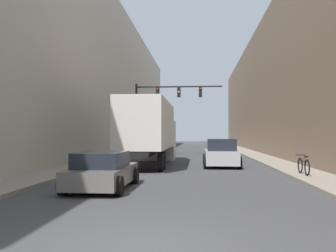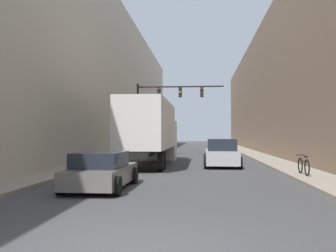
# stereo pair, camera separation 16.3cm
# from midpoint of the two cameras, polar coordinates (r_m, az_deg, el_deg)

# --- Properties ---
(ground_plane) EXTENTS (200.00, 200.00, 0.00)m
(ground_plane) POSITION_cam_midpoint_polar(r_m,az_deg,el_deg) (6.73, -4.24, -18.06)
(ground_plane) COLOR #424244
(sidewalk_right) EXTENTS (2.02, 80.00, 0.15)m
(sidewalk_right) POSITION_cam_midpoint_polar(r_m,az_deg,el_deg) (36.74, 12.43, -4.16)
(sidewalk_right) COLOR gray
(sidewalk_right) RESTS_ON ground
(sidewalk_left) EXTENTS (2.02, 80.00, 0.15)m
(sidewalk_left) POSITION_cam_midpoint_polar(r_m,az_deg,el_deg) (37.06, -6.11, -4.15)
(sidewalk_left) COLOR gray
(sidewalk_left) RESTS_ON ground
(building_right) EXTENTS (6.00, 80.00, 12.99)m
(building_right) POSITION_cam_midpoint_polar(r_m,az_deg,el_deg) (37.72, 18.46, 5.72)
(building_right) COLOR #846B56
(building_right) RESTS_ON ground
(building_left) EXTENTS (6.00, 80.00, 15.30)m
(building_left) POSITION_cam_midpoint_polar(r_m,az_deg,el_deg) (38.40, -12.02, 7.30)
(building_left) COLOR #BCB29E
(building_left) RESTS_ON ground
(semi_truck) EXTENTS (2.52, 11.61, 3.91)m
(semi_truck) POSITION_cam_midpoint_polar(r_m,az_deg,el_deg) (24.03, -2.84, -0.64)
(semi_truck) COLOR silver
(semi_truck) RESTS_ON ground
(sedan_car) EXTENTS (2.03, 4.34, 1.32)m
(sedan_car) POSITION_cam_midpoint_polar(r_m,az_deg,el_deg) (13.62, -10.25, -6.77)
(sedan_car) COLOR slate
(sedan_car) RESTS_ON ground
(suv_car) EXTENTS (2.12, 4.51, 1.67)m
(suv_car) POSITION_cam_midpoint_polar(r_m,az_deg,el_deg) (22.79, 7.85, -4.17)
(suv_car) COLOR #B7B7BC
(suv_car) RESTS_ON ground
(traffic_signal_gantry) EXTENTS (7.91, 0.35, 6.57)m
(traffic_signal_gantry) POSITION_cam_midpoint_polar(r_m,az_deg,el_deg) (34.13, -1.40, 3.45)
(traffic_signal_gantry) COLOR black
(traffic_signal_gantry) RESTS_ON ground
(parked_bicycle) EXTENTS (0.44, 1.82, 0.86)m
(parked_bicycle) POSITION_cam_midpoint_polar(r_m,az_deg,el_deg) (17.81, 19.71, -5.74)
(parked_bicycle) COLOR black
(parked_bicycle) RESTS_ON sidewalk_right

